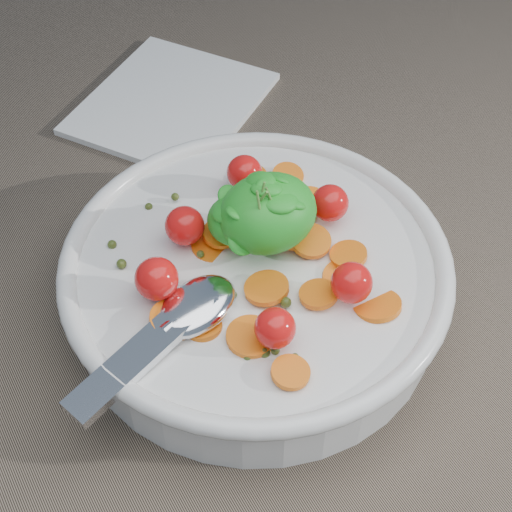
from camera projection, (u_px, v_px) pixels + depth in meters
ground at (270, 339)px, 0.49m from camera, size 6.00×6.00×0.00m
bowl at (256, 279)px, 0.48m from camera, size 0.26×0.24×0.10m
napkin at (171, 103)px, 0.64m from camera, size 0.19×0.19×0.01m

